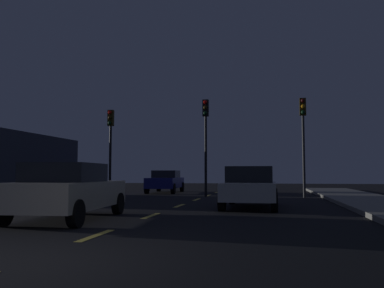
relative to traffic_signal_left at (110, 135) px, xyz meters
name	(u,v)px	position (x,y,z in m)	size (l,w,h in m)	color
ground_plane	(157,214)	(5.36, -9.46, -3.37)	(80.00, 80.00, 0.00)	black
lane_stripe_second	(96,235)	(5.36, -13.86, -3.37)	(0.16, 1.60, 0.01)	#EACC4C
lane_stripe_third	(151,216)	(5.36, -10.06, -3.37)	(0.16, 1.60, 0.01)	#EACC4C
lane_stripe_fourth	(179,206)	(5.36, -6.26, -3.37)	(0.16, 1.60, 0.01)	#EACC4C
lane_stripe_fifth	(197,199)	(5.36, -2.46, -3.37)	(0.16, 1.60, 0.01)	#EACC4C
lane_stripe_sixth	(208,195)	(5.36, 1.34, -3.37)	(0.16, 1.60, 0.01)	#EACC4C
lane_stripe_seventh	(217,192)	(5.36, 5.14, -3.37)	(0.16, 1.60, 0.01)	#EACC4C
traffic_signal_left	(110,135)	(0.00, 0.00, 0.00)	(0.32, 0.38, 4.81)	black
traffic_signal_center	(206,129)	(5.42, 0.00, 0.26)	(0.32, 0.38, 5.21)	black
traffic_signal_right	(303,128)	(10.50, 0.00, 0.20)	(0.32, 0.38, 5.12)	#2D2D30
car_stopped_ahead	(251,187)	(8.07, -6.70, -2.63)	(1.96, 4.33, 1.47)	silver
car_adjacent_lane	(68,191)	(3.46, -11.41, -2.61)	(2.24, 4.40, 1.49)	beige
car_oncoming_far	(166,181)	(2.15, 4.15, -2.63)	(2.07, 4.65, 1.43)	navy
storefront_left	(5,166)	(-4.64, -2.66, -1.77)	(4.00, 8.07, 3.21)	#333847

